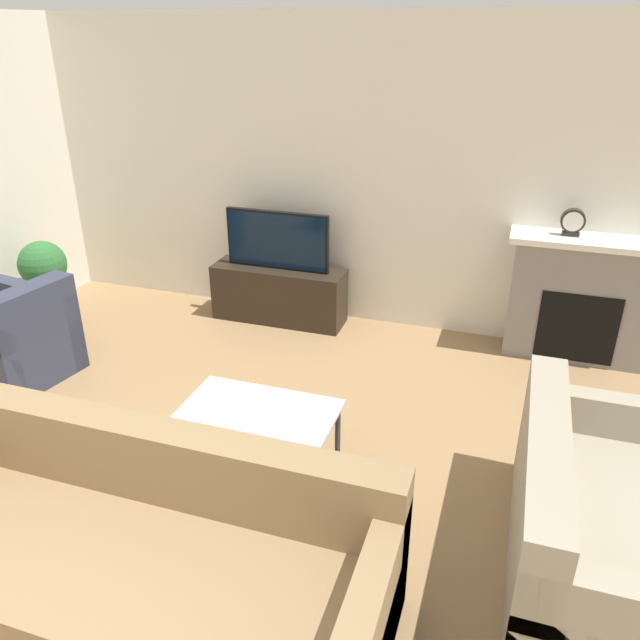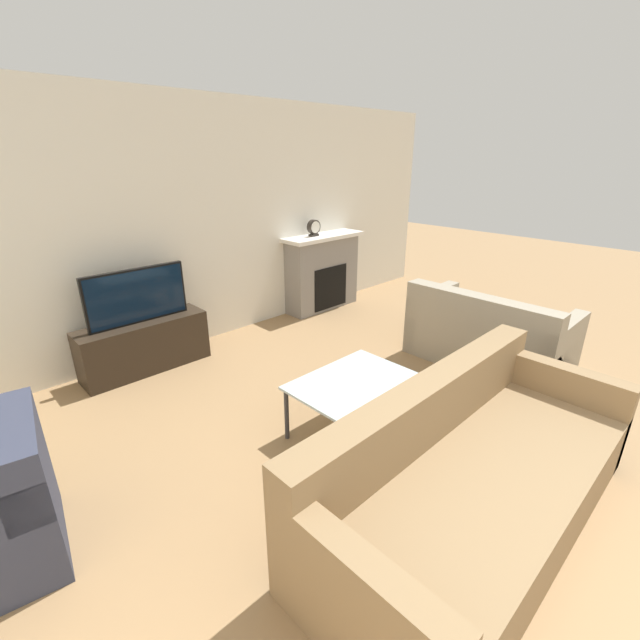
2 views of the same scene
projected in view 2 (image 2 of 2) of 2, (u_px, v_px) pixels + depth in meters
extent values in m
cube|color=silver|center=(165.00, 229.00, 4.51)|extent=(8.77, 0.06, 2.70)
cube|color=gray|center=(322.00, 272.00, 6.06)|extent=(1.12, 0.33, 1.06)
cube|color=black|center=(331.00, 288.00, 6.01)|extent=(0.62, 0.01, 0.59)
cube|color=white|center=(324.00, 237.00, 5.85)|extent=(1.24, 0.39, 0.05)
cube|color=#2D2319|center=(145.00, 345.00, 4.37)|extent=(1.25, 0.38, 0.53)
cube|color=black|center=(137.00, 296.00, 4.18)|extent=(0.98, 0.05, 0.54)
cube|color=black|center=(138.00, 296.00, 4.16)|extent=(0.94, 0.01, 0.50)
cube|color=#8C704C|center=(478.00, 493.00, 2.55)|extent=(2.39, 0.98, 0.42)
cube|color=#8C704C|center=(428.00, 408.00, 2.66)|extent=(2.39, 0.20, 0.40)
cube|color=#8C704C|center=(352.00, 609.00, 1.77)|extent=(0.14, 0.98, 0.66)
cube|color=#8C704C|center=(552.00, 404.00, 3.23)|extent=(0.14, 0.98, 0.66)
cube|color=#9E937F|center=(488.00, 343.00, 4.55)|extent=(0.88, 1.55, 0.42)
cube|color=#9E937F|center=(478.00, 315.00, 4.18)|extent=(0.20, 1.55, 0.40)
cube|color=#9E937F|center=(561.00, 354.00, 4.04)|extent=(0.88, 0.14, 0.66)
cube|color=#9E937F|center=(432.00, 316.00, 4.98)|extent=(0.88, 0.14, 0.66)
cube|color=#33384C|center=(21.00, 454.00, 2.25)|extent=(0.32, 0.76, 0.40)
cylinder|color=#333338|center=(347.00, 453.00, 2.87)|extent=(0.04, 0.04, 0.44)
cylinder|color=#333338|center=(421.00, 404.00, 3.43)|extent=(0.04, 0.04, 0.44)
cylinder|color=#333338|center=(287.00, 414.00, 3.30)|extent=(0.04, 0.04, 0.44)
cylinder|color=#333338|center=(361.00, 376.00, 3.86)|extent=(0.04, 0.04, 0.44)
cube|color=silver|center=(356.00, 383.00, 3.28)|extent=(0.95, 0.72, 0.02)
cube|color=#28231E|center=(314.00, 235.00, 5.75)|extent=(0.13, 0.07, 0.03)
cylinder|color=#28231E|center=(314.00, 227.00, 5.71)|extent=(0.19, 0.07, 0.19)
cylinder|color=white|center=(316.00, 227.00, 5.69)|extent=(0.15, 0.00, 0.15)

